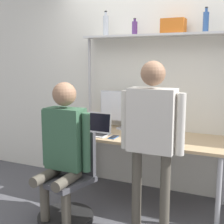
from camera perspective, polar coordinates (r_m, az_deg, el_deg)
name	(u,v)px	position (r m, az deg, el deg)	size (l,w,h in m)	color
ground_plane	(131,214)	(3.44, 3.57, -18.18)	(12.00, 12.00, 0.00)	#4C4C51
wall_back	(157,81)	(3.82, 8.25, 5.72)	(8.00, 0.06, 2.70)	silver
desk	(145,142)	(3.54, 6.06, -5.48)	(1.80, 0.76, 0.76)	tan
shelf_unit	(153,62)	(3.65, 7.58, 9.13)	(1.71, 0.25, 1.88)	silver
monitor	(124,108)	(3.81, 2.24, 0.69)	(0.64, 0.19, 0.46)	#B7B7BC
laptop	(98,128)	(3.58, -2.62, -2.97)	(0.30, 0.24, 0.24)	silver
cell_phone	(114,137)	(3.42, 0.28, -4.62)	(0.07, 0.15, 0.01)	#264C8C
office_chair	(68,193)	(3.26, -8.01, -14.49)	(0.56, 0.56, 0.90)	black
person_seated	(63,142)	(3.05, -8.87, -5.40)	(0.54, 0.47, 1.39)	#4C473D
person_standing	(152,127)	(2.76, 7.30, -2.79)	(0.58, 0.21, 1.59)	#4C473D
bottle_purple	(135,28)	(3.75, 4.17, 15.09)	(0.06, 0.06, 0.19)	#593372
bottle_clear	(106,25)	(3.90, -1.13, 15.56)	(0.07, 0.07, 0.29)	silver
bottle_blue	(206,22)	(3.55, 16.79, 15.54)	(0.06, 0.06, 0.26)	#335999
storage_box	(173,26)	(3.61, 11.16, 15.15)	(0.26, 0.17, 0.16)	#D1661E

